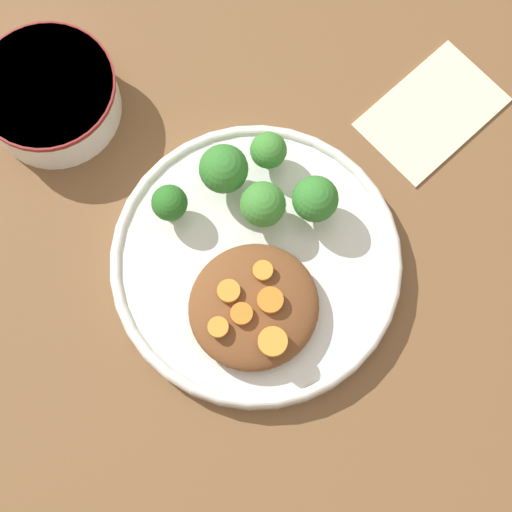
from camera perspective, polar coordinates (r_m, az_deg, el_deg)
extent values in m
plane|color=brown|center=(0.81, 0.00, -0.68)|extent=(4.00, 4.00, 0.00)
cylinder|color=silver|center=(0.80, 0.00, -0.49)|extent=(0.27, 0.27, 0.02)
torus|color=silver|center=(0.79, 0.00, -0.29)|extent=(0.27, 0.27, 0.01)
cylinder|color=white|center=(0.86, -13.51, 10.27)|extent=(0.13, 0.13, 0.05)
cylinder|color=maroon|center=(0.84, -13.89, 10.97)|extent=(0.13, 0.13, 0.01)
cylinder|color=white|center=(0.85, -13.78, 10.76)|extent=(0.11, 0.11, 0.01)
ellipsoid|color=brown|center=(0.76, -0.15, -3.39)|extent=(0.12, 0.12, 0.03)
cylinder|color=#7FA85B|center=(0.80, 3.83, 3.31)|extent=(0.02, 0.02, 0.02)
sphere|color=#337A2D|center=(0.77, 3.94, 3.86)|extent=(0.04, 0.04, 0.04)
cylinder|color=#759E51|center=(0.80, -2.11, 5.18)|extent=(0.01, 0.01, 0.03)
sphere|color=#337A2D|center=(0.78, -2.18, 5.83)|extent=(0.05, 0.05, 0.05)
cylinder|color=#7FA85B|center=(0.79, 0.45, 2.95)|extent=(0.02, 0.02, 0.02)
sphere|color=#3D8433|center=(0.77, 0.46, 3.48)|extent=(0.04, 0.04, 0.04)
cylinder|color=#7FA85B|center=(0.81, 0.81, 6.55)|extent=(0.01, 0.01, 0.02)
sphere|color=#3D8433|center=(0.79, 0.83, 7.07)|extent=(0.03, 0.03, 0.03)
cylinder|color=#759E51|center=(0.80, -5.66, 3.11)|extent=(0.02, 0.02, 0.02)
sphere|color=#286B23|center=(0.78, -5.79, 3.55)|extent=(0.03, 0.03, 0.03)
cylinder|color=orange|center=(0.74, 0.96, -2.97)|extent=(0.02, 0.02, 0.01)
cylinder|color=orange|center=(0.75, 0.46, -0.98)|extent=(0.02, 0.02, 0.01)
cylinder|color=orange|center=(0.74, -2.54, -4.76)|extent=(0.02, 0.02, 0.01)
cylinder|color=orange|center=(0.74, -0.97, -3.87)|extent=(0.02, 0.02, 0.01)
cylinder|color=orange|center=(0.75, -1.83, -2.35)|extent=(0.02, 0.02, 0.01)
cylinder|color=orange|center=(0.74, 1.12, -5.73)|extent=(0.03, 0.03, 0.01)
cube|color=beige|center=(0.88, 11.50, 9.56)|extent=(0.14, 0.09, 0.01)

